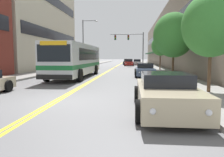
{
  "coord_description": "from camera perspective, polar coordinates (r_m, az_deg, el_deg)",
  "views": [
    {
      "loc": [
        3.26,
        -9.03,
        1.89
      ],
      "look_at": [
        0.28,
        22.35,
        -1.25
      ],
      "focal_mm": 35.0,
      "sensor_mm": 36.0,
      "label": 1
    }
  ],
  "objects": [
    {
      "name": "street_tree_right_mid",
      "position": [
        19.65,
        15.82,
        10.84
      ],
      "size": [
        3.46,
        3.46,
        5.47
      ],
      "color": "brown",
      "rests_on": "sidewalk_right"
    },
    {
      "name": "street_lamp_left_far",
      "position": [
        38.4,
        -7.01,
        10.12
      ],
      "size": [
        2.65,
        0.28,
        8.16
      ],
      "color": "#47474C",
      "rests_on": "ground_plane"
    },
    {
      "name": "car_beige_parked_right_foreground",
      "position": [
        7.82,
        13.81,
        -3.72
      ],
      "size": [
        2.13,
        4.86,
        1.33
      ],
      "color": "#BCAD89",
      "rests_on": "ground_plane"
    },
    {
      "name": "storefront_row_right",
      "position": [
        47.08,
        17.06,
        9.43
      ],
      "size": [
        9.1,
        68.0,
        10.33
      ],
      "color": "gray",
      "rests_on": "ground_plane"
    },
    {
      "name": "car_white_parked_left_near",
      "position": [
        35.7,
        -6.91,
        3.68
      ],
      "size": [
        2.11,
        4.37,
        1.43
      ],
      "color": "white",
      "rests_on": "ground_plane"
    },
    {
      "name": "ground_plane",
      "position": [
        46.18,
        1.38,
        3.35
      ],
      "size": [
        240.0,
        240.0,
        0.0
      ],
      "primitive_type": "plane",
      "color": "slate"
    },
    {
      "name": "car_charcoal_moving_second",
      "position": [
        53.09,
        4.1,
        4.33
      ],
      "size": [
        2.16,
        4.43,
        1.39
      ],
      "color": "#232328",
      "rests_on": "ground_plane"
    },
    {
      "name": "car_slate_blue_parked_right_far",
      "position": [
        21.45,
        8.58,
        2.19
      ],
      "size": [
        1.98,
        4.74,
        1.28
      ],
      "color": "#475675",
      "rests_on": "ground_plane"
    },
    {
      "name": "sidewalk_right",
      "position": [
        46.21,
        9.99,
        3.36
      ],
      "size": [
        2.84,
        106.0,
        0.16
      ],
      "color": "gray",
      "rests_on": "ground_plane"
    },
    {
      "name": "street_tree_right_far",
      "position": [
        30.66,
        12.53,
        8.31
      ],
      "size": [
        2.43,
        2.43,
        4.54
      ],
      "color": "brown",
      "rests_on": "sidewalk_right"
    },
    {
      "name": "sidewalk_left",
      "position": [
        47.18,
        -7.05,
        3.45
      ],
      "size": [
        2.84,
        106.0,
        0.16
      ],
      "color": "gray",
      "rests_on": "ground_plane"
    },
    {
      "name": "car_red_moving_lead",
      "position": [
        46.05,
        4.48,
        4.14
      ],
      "size": [
        1.99,
        4.2,
        1.44
      ],
      "color": "maroon",
      "rests_on": "ground_plane"
    },
    {
      "name": "city_bus",
      "position": [
        20.86,
        -9.26,
        5.08
      ],
      "size": [
        2.9,
        11.77,
        2.99
      ],
      "color": "silver",
      "rests_on": "ground_plane"
    },
    {
      "name": "centre_line",
      "position": [
        46.18,
        1.38,
        3.35
      ],
      "size": [
        0.34,
        106.0,
        0.01
      ],
      "color": "yellow",
      "rests_on": "ground_plane"
    },
    {
      "name": "car_silver_parked_right_mid",
      "position": [
        51.11,
        6.56,
        4.22
      ],
      "size": [
        2.1,
        4.66,
        1.32
      ],
      "color": "#B7B7BC",
      "rests_on": "ground_plane"
    },
    {
      "name": "traffic_signal_mast",
      "position": [
        42.48,
        5.2,
        9.41
      ],
      "size": [
        6.36,
        0.38,
        6.53
      ],
      "color": "#47474C",
      "rests_on": "ground_plane"
    },
    {
      "name": "car_navy_moving_third",
      "position": [
        64.65,
        4.14,
        4.52
      ],
      "size": [
        2.14,
        4.21,
        1.23
      ],
      "color": "#19234C",
      "rests_on": "ground_plane"
    },
    {
      "name": "street_tree_right_near",
      "position": [
        11.83,
        24.54,
        12.55
      ],
      "size": [
        2.81,
        2.81,
        4.8
      ],
      "color": "brown",
      "rests_on": "sidewalk_right"
    }
  ]
}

